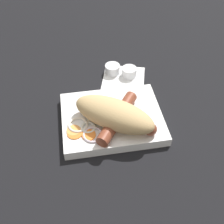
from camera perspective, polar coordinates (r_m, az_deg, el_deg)
ground_plane at (r=0.64m, az=0.00°, el=-1.99°), size 3.00×3.00×0.00m
food_tray at (r=0.64m, az=0.00°, el=-1.32°), size 0.22×0.18×0.02m
bread_roll at (r=0.59m, az=0.78°, el=-0.41°), size 0.19×0.16×0.06m
sausage at (r=0.60m, az=1.15°, el=-1.13°), size 0.15×0.14×0.03m
pickled_veggies at (r=0.60m, az=-5.70°, el=-3.63°), size 0.08×0.08×0.01m
napkin at (r=0.75m, az=2.35°, el=6.80°), size 0.13×0.13×0.00m
condiment_cup_near at (r=0.76m, az=3.50°, el=8.01°), size 0.04×0.04×0.03m
condiment_cup_far at (r=0.77m, az=0.09°, el=8.60°), size 0.04×0.04×0.03m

